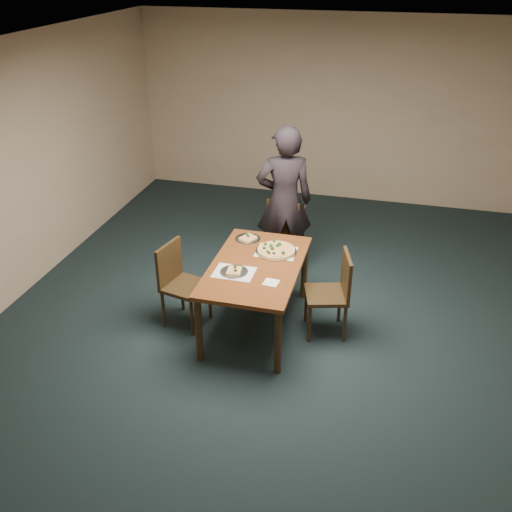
% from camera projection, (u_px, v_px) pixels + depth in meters
% --- Properties ---
extents(ground, '(8.00, 8.00, 0.00)m').
position_uv_depth(ground, '(269.00, 338.00, 5.96)').
color(ground, black).
rests_on(ground, ground).
extents(room_shell, '(8.00, 8.00, 8.00)m').
position_uv_depth(room_shell, '(271.00, 181.00, 5.13)').
color(room_shell, tan).
rests_on(room_shell, ground).
extents(dining_table, '(0.90, 1.50, 0.75)m').
position_uv_depth(dining_table, '(256.00, 272.00, 5.84)').
color(dining_table, '#562811').
rests_on(dining_table, ground).
extents(chair_far, '(0.48, 0.48, 0.91)m').
position_uv_depth(chair_far, '(279.00, 235.00, 6.92)').
color(chair_far, black).
rests_on(chair_far, ground).
extents(chair_left, '(0.50, 0.50, 0.91)m').
position_uv_depth(chair_left, '(179.00, 279.00, 5.99)').
color(chair_left, black).
rests_on(chair_left, ground).
extents(chair_right, '(0.52, 0.52, 0.91)m').
position_uv_depth(chair_right, '(334.00, 290.00, 5.82)').
color(chair_right, black).
rests_on(chair_right, ground).
extents(diner, '(0.78, 0.63, 1.85)m').
position_uv_depth(diner, '(284.00, 201.00, 6.79)').
color(diner, black).
rests_on(diner, ground).
extents(placemat_main, '(0.42, 0.32, 0.00)m').
position_uv_depth(placemat_main, '(276.00, 252.00, 6.04)').
color(placemat_main, white).
rests_on(placemat_main, dining_table).
extents(placemat_near, '(0.40, 0.30, 0.00)m').
position_uv_depth(placemat_near, '(234.00, 272.00, 5.66)').
color(placemat_near, white).
rests_on(placemat_near, dining_table).
extents(pizza_pan, '(0.44, 0.44, 0.07)m').
position_uv_depth(pizza_pan, '(276.00, 250.00, 6.03)').
color(pizza_pan, silver).
rests_on(pizza_pan, dining_table).
extents(slice_plate_near, '(0.28, 0.28, 0.06)m').
position_uv_depth(slice_plate_near, '(234.00, 271.00, 5.65)').
color(slice_plate_near, silver).
rests_on(slice_plate_near, dining_table).
extents(slice_plate_far, '(0.28, 0.28, 0.06)m').
position_uv_depth(slice_plate_far, '(248.00, 238.00, 6.29)').
color(slice_plate_far, silver).
rests_on(slice_plate_far, dining_table).
extents(napkin, '(0.15, 0.15, 0.01)m').
position_uv_depth(napkin, '(271.00, 283.00, 5.48)').
color(napkin, white).
rests_on(napkin, dining_table).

